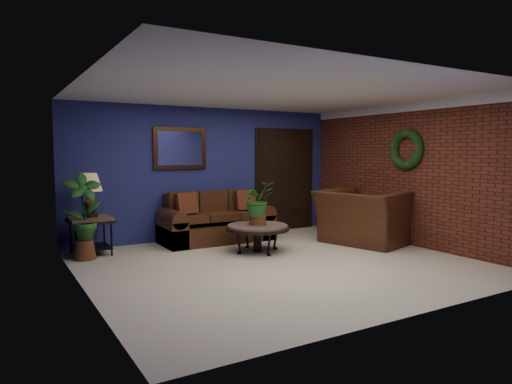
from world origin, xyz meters
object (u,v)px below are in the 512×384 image
table_lamp (89,190)px  armchair (364,217)px  sofa (215,225)px  coffee_table (258,228)px  end_table (90,226)px  side_chair (235,211)px

table_lamp → armchair: size_ratio=0.46×
sofa → coffee_table: sofa is taller
armchair → end_table: bearing=55.0°
end_table → table_lamp: 0.58m
coffee_table → sofa: bearing=99.3°
sofa → coffee_table: bearing=-80.7°
table_lamp → side_chair: 2.72m
sofa → side_chair: bearing=5.3°
coffee_table → armchair: 2.06m
end_table → coffee_table: bearing=-26.1°
sofa → end_table: size_ratio=3.06×
coffee_table → side_chair: 1.29m
sofa → side_chair: 0.50m
sofa → table_lamp: table_lamp is taller
armchair → sofa: bearing=38.7°
sofa → end_table: bearing=-179.3°
sofa → table_lamp: 2.35m
sofa → table_lamp: bearing=-179.3°
sofa → side_chair: (0.44, 0.04, 0.22)m
side_chair → armchair: 2.41m
coffee_table → armchair: size_ratio=0.71×
sofa → armchair: (2.22, -1.59, 0.18)m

